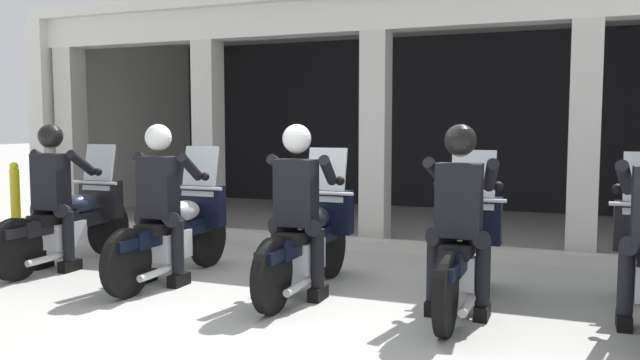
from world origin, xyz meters
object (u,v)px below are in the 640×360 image
motorcycle_far_left (74,221)px  police_officer_left (160,190)px  police_officer_center (298,196)px  motorcycle_right (464,250)px  motorcycle_center (310,238)px  bollard_kerbside (15,195)px  police_officer_far_left (53,184)px  police_officer_right (460,204)px  motorcycle_left (178,230)px

motorcycle_far_left → police_officer_left: (1.46, -0.39, 0.44)m
motorcycle_far_left → police_officer_center: (2.91, -0.35, 0.44)m
motorcycle_right → motorcycle_far_left: bearing=-174.4°
motorcycle_center → bollard_kerbside: 5.93m
police_officer_far_left → bollard_kerbside: 3.42m
motorcycle_right → police_officer_right: 0.52m
police_officer_left → motorcycle_right: 2.96m
motorcycle_right → motorcycle_center: bearing=-174.5°
motorcycle_left → police_officer_left: police_officer_left is taller
police_officer_center → motorcycle_left: bearing=169.8°
police_officer_right → bollard_kerbside: size_ratio=1.58×
motorcycle_left → motorcycle_right: same height
police_officer_far_left → motorcycle_center: (2.91, 0.22, -0.44)m
police_officer_right → police_officer_center: bearing=-174.5°
motorcycle_left → police_officer_center: size_ratio=1.29×
police_officer_center → bollard_kerbside: 6.03m
police_officer_far_left → motorcycle_center: 2.96m
motorcycle_far_left → motorcycle_right: size_ratio=1.00×
motorcycle_left → police_officer_center: bearing=-10.1°
police_officer_right → police_officer_left: bearing=-173.1°
motorcycle_far_left → motorcycle_left: same height
motorcycle_center → police_officer_right: size_ratio=1.29×
motorcycle_right → bollard_kerbside: 7.34m
motorcycle_far_left → bollard_kerbside: (-2.73, 1.73, -0.00)m
police_officer_far_left → motorcycle_left: (1.46, 0.18, -0.44)m
motorcycle_far_left → police_officer_right: 4.41m
police_officer_left → police_officer_right: 2.91m
bollard_kerbside → police_officer_left: bearing=-26.8°
motorcycle_right → bollard_kerbside: size_ratio=2.03×
police_officer_left → motorcycle_left: bearing=89.3°
police_officer_far_left → police_officer_right: bearing=5.8°
motorcycle_right → police_officer_right: bearing=-83.4°
motorcycle_left → motorcycle_center: 1.46m
police_officer_center → motorcycle_right: bearing=9.1°
motorcycle_left → police_officer_center: 1.54m
motorcycle_far_left → motorcycle_left: size_ratio=1.00×
police_officer_far_left → police_officer_center: same height
police_officer_left → motorcycle_right: bearing=5.1°
bollard_kerbside → police_officer_center: bearing=-20.2°
police_officer_left → police_officer_right: bearing=-0.4°
motorcycle_right → bollard_kerbside: bearing=172.4°
motorcycle_center → motorcycle_right: (1.46, -0.04, 0.00)m
police_officer_right → bollard_kerbside: 7.43m
police_officer_far_left → police_officer_left: bearing=3.1°
police_officer_right → motorcycle_center: bearing=174.5°
police_officer_far_left → motorcycle_center: bearing=11.4°
motorcycle_far_left → motorcycle_center: bearing=5.8°
police_officer_center → police_officer_right: (1.46, -0.04, 0.00)m
police_officer_left → police_officer_right: (2.91, 0.00, 0.00)m
police_officer_far_left → motorcycle_left: size_ratio=0.78×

